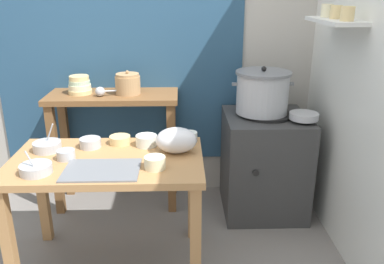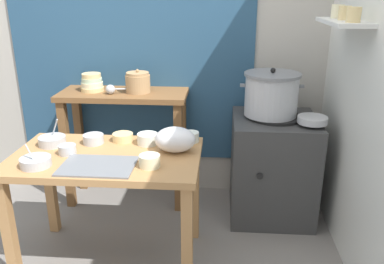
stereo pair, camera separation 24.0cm
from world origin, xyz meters
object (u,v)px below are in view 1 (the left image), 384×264
object	(u,v)px
wide_pan	(304,116)
prep_bowl_2	(155,162)
serving_tray	(102,170)
prep_bowl_7	(189,137)
prep_table	(108,176)
prep_bowl_6	(146,140)
ladle	(102,91)
steamer_pot	(262,92)
prep_bowl_1	(90,142)
prep_bowl_0	(47,146)
prep_bowl_3	(36,168)
stove_block	(264,163)
clay_pot	(128,84)
prep_bowl_4	(120,139)
plastic_bag	(176,140)
back_shelf_table	(115,122)
bowl_stack_enamel	(80,85)
prep_bowl_5	(66,154)

from	to	relation	value
wide_pan	prep_bowl_2	xyz separation A→B (m)	(-0.99, -0.65, -0.05)
serving_tray	prep_bowl_7	bearing A→B (deg)	41.50
prep_table	prep_bowl_2	bearing A→B (deg)	-27.08
prep_bowl_6	prep_bowl_7	world-z (taller)	prep_bowl_6
ladle	prep_bowl_7	size ratio (longest dim) A/B	2.76
steamer_pot	prep_bowl_1	size ratio (longest dim) A/B	3.46
prep_bowl_0	prep_bowl_1	world-z (taller)	prep_bowl_0
wide_pan	prep_bowl_3	bearing A→B (deg)	-156.74
stove_block	clay_pot	size ratio (longest dim) A/B	4.26
prep_bowl_4	prep_bowl_7	xyz separation A→B (m)	(0.43, 0.02, 0.01)
plastic_bag	prep_bowl_4	bearing A→B (deg)	156.88
prep_bowl_0	prep_bowl_2	size ratio (longest dim) A/B	1.49
wide_pan	prep_bowl_0	size ratio (longest dim) A/B	1.17
stove_block	prep_bowl_1	bearing A→B (deg)	-157.96
plastic_bag	prep_bowl_2	size ratio (longest dim) A/B	2.10
steamer_pot	prep_bowl_4	distance (m)	1.08
prep_bowl_0	prep_bowl_6	size ratio (longest dim) A/B	1.33
prep_table	stove_block	bearing A→B (deg)	31.56
back_shelf_table	ladle	distance (m)	0.27
back_shelf_table	ladle	bearing A→B (deg)	-134.75
bowl_stack_enamel	prep_bowl_3	xyz separation A→B (m)	(-0.02, -0.98, -0.21)
stove_block	prep_bowl_2	xyz separation A→B (m)	(-0.77, -0.79, 0.37)
wide_pan	prep_bowl_5	bearing A→B (deg)	-161.22
clay_pot	prep_bowl_4	xyz separation A→B (m)	(0.01, -0.55, -0.23)
plastic_bag	prep_bowl_2	bearing A→B (deg)	-116.91
prep_table	prep_bowl_1	size ratio (longest dim) A/B	8.61
prep_bowl_4	clay_pot	bearing A→B (deg)	90.66
back_shelf_table	prep_bowl_5	xyz separation A→B (m)	(-0.15, -0.78, 0.07)
stove_block	prep_bowl_7	xyz separation A→B (m)	(-0.58, -0.40, 0.37)
stove_block	prep_bowl_1	size ratio (longest dim) A/B	6.10
back_shelf_table	serving_tray	size ratio (longest dim) A/B	2.40
wide_pan	prep_bowl_5	xyz separation A→B (m)	(-1.50, -0.51, -0.05)
serving_tray	prep_bowl_7	world-z (taller)	prep_bowl_7
back_shelf_table	prep_bowl_7	distance (m)	0.77
prep_bowl_7	steamer_pot	bearing A→B (deg)	38.00
prep_bowl_5	bowl_stack_enamel	bearing A→B (deg)	96.39
wide_pan	bowl_stack_enamel	bearing A→B (deg)	169.76
back_shelf_table	clay_pot	xyz separation A→B (m)	(0.12, 0.00, 0.30)
clay_pot	prep_bowl_3	xyz separation A→B (m)	(-0.37, -0.97, -0.23)
prep_bowl_0	prep_bowl_5	xyz separation A→B (m)	(0.15, -0.13, -0.00)
bowl_stack_enamel	plastic_bag	distance (m)	1.02
prep_bowl_5	prep_bowl_7	world-z (taller)	prep_bowl_7
stove_block	prep_bowl_4	bearing A→B (deg)	-157.39
prep_bowl_6	back_shelf_table	bearing A→B (deg)	116.16
prep_table	wide_pan	world-z (taller)	wide_pan
prep_bowl_3	prep_bowl_6	bearing A→B (deg)	34.47
ladle	prep_bowl_6	world-z (taller)	ladle
bowl_stack_enamel	prep_bowl_1	distance (m)	0.68
clay_pot	ladle	world-z (taller)	clay_pot
prep_table	bowl_stack_enamel	xyz separation A→B (m)	(-0.32, 0.79, 0.35)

